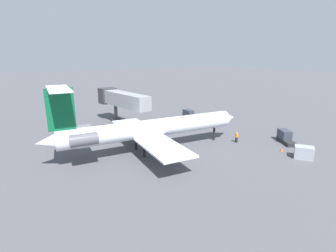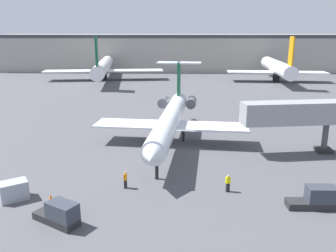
{
  "view_description": "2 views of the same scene",
  "coord_description": "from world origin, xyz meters",
  "px_view_note": "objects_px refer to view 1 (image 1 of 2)",
  "views": [
    {
      "loc": [
        -33.0,
        18.21,
        13.44
      ],
      "look_at": [
        -3.56,
        -0.69,
        3.86
      ],
      "focal_mm": 28.01,
      "sensor_mm": 36.0,
      "label": 1
    },
    {
      "loc": [
        -0.9,
        -42.3,
        14.41
      ],
      "look_at": [
        -2.12,
        -0.62,
        2.99
      ],
      "focal_mm": 37.27,
      "sensor_mm": 36.0,
      "label": 2
    }
  ],
  "objects_px": {
    "regional_jet": "(146,128)",
    "baggage_tug_lead": "(189,115)",
    "traffic_cone_near": "(282,149)",
    "ground_crew_loader": "(200,124)",
    "baggage_tug_trailing": "(285,137)",
    "ground_crew_marshaller": "(237,137)",
    "cargo_container_uld": "(304,152)",
    "jet_bridge": "(120,99)"
  },
  "relations": [
    {
      "from": "baggage_tug_lead",
      "to": "baggage_tug_trailing",
      "type": "bearing_deg",
      "value": -171.13
    },
    {
      "from": "baggage_tug_lead",
      "to": "traffic_cone_near",
      "type": "bearing_deg",
      "value": 178.18
    },
    {
      "from": "regional_jet",
      "to": "baggage_tug_trailing",
      "type": "bearing_deg",
      "value": -111.52
    },
    {
      "from": "baggage_tug_lead",
      "to": "cargo_container_uld",
      "type": "bearing_deg",
      "value": 178.43
    },
    {
      "from": "regional_jet",
      "to": "cargo_container_uld",
      "type": "bearing_deg",
      "value": -129.16
    },
    {
      "from": "jet_bridge",
      "to": "ground_crew_marshaller",
      "type": "xyz_separation_m",
      "value": [
        -20.81,
        -10.62,
        -4.09
      ]
    },
    {
      "from": "cargo_container_uld",
      "to": "traffic_cone_near",
      "type": "height_order",
      "value": "cargo_container_uld"
    },
    {
      "from": "jet_bridge",
      "to": "baggage_tug_trailing",
      "type": "relative_size",
      "value": 3.63
    },
    {
      "from": "regional_jet",
      "to": "ground_crew_loader",
      "type": "height_order",
      "value": "regional_jet"
    },
    {
      "from": "traffic_cone_near",
      "to": "regional_jet",
      "type": "bearing_deg",
      "value": 58.21
    },
    {
      "from": "regional_jet",
      "to": "traffic_cone_near",
      "type": "relative_size",
      "value": 54.05
    },
    {
      "from": "regional_jet",
      "to": "baggage_tug_lead",
      "type": "xyz_separation_m",
      "value": [
        12.63,
        -17.24,
        -2.65
      ]
    },
    {
      "from": "regional_jet",
      "to": "cargo_container_uld",
      "type": "height_order",
      "value": "regional_jet"
    },
    {
      "from": "regional_jet",
      "to": "baggage_tug_trailing",
      "type": "xyz_separation_m",
      "value": [
        -8.07,
        -20.48,
        -2.65
      ]
    },
    {
      "from": "baggage_tug_lead",
      "to": "baggage_tug_trailing",
      "type": "height_order",
      "value": "same"
    },
    {
      "from": "jet_bridge",
      "to": "ground_crew_marshaller",
      "type": "height_order",
      "value": "jet_bridge"
    },
    {
      "from": "jet_bridge",
      "to": "ground_crew_loader",
      "type": "bearing_deg",
      "value": -135.33
    },
    {
      "from": "baggage_tug_lead",
      "to": "ground_crew_marshaller",
      "type": "bearing_deg",
      "value": 168.78
    },
    {
      "from": "traffic_cone_near",
      "to": "ground_crew_loader",
      "type": "bearing_deg",
      "value": 7.5
    },
    {
      "from": "regional_jet",
      "to": "baggage_tug_trailing",
      "type": "distance_m",
      "value": 22.17
    },
    {
      "from": "ground_crew_marshaller",
      "to": "cargo_container_uld",
      "type": "xyz_separation_m",
      "value": [
        -9.48,
        -2.58,
        -0.02
      ]
    },
    {
      "from": "ground_crew_marshaller",
      "to": "traffic_cone_near",
      "type": "distance_m",
      "value": 6.79
    },
    {
      "from": "cargo_container_uld",
      "to": "traffic_cone_near",
      "type": "bearing_deg",
      "value": 0.21
    },
    {
      "from": "baggage_tug_lead",
      "to": "traffic_cone_near",
      "type": "height_order",
      "value": "baggage_tug_lead"
    },
    {
      "from": "jet_bridge",
      "to": "cargo_container_uld",
      "type": "bearing_deg",
      "value": -156.45
    },
    {
      "from": "ground_crew_loader",
      "to": "cargo_container_uld",
      "type": "distance_m",
      "value": 19.17
    },
    {
      "from": "regional_jet",
      "to": "baggage_tug_lead",
      "type": "height_order",
      "value": "regional_jet"
    },
    {
      "from": "regional_jet",
      "to": "ground_crew_marshaller",
      "type": "height_order",
      "value": "regional_jet"
    },
    {
      "from": "ground_crew_marshaller",
      "to": "baggage_tug_trailing",
      "type": "distance_m",
      "value": 7.71
    },
    {
      "from": "regional_jet",
      "to": "baggage_tug_lead",
      "type": "distance_m",
      "value": 21.54
    },
    {
      "from": "baggage_tug_lead",
      "to": "baggage_tug_trailing",
      "type": "relative_size",
      "value": 0.97
    },
    {
      "from": "ground_crew_loader",
      "to": "baggage_tug_trailing",
      "type": "distance_m",
      "value": 14.94
    },
    {
      "from": "traffic_cone_near",
      "to": "baggage_tug_trailing",
      "type": "bearing_deg",
      "value": -61.34
    },
    {
      "from": "jet_bridge",
      "to": "ground_crew_loader",
      "type": "height_order",
      "value": "jet_bridge"
    },
    {
      "from": "jet_bridge",
      "to": "cargo_container_uld",
      "type": "distance_m",
      "value": 33.29
    },
    {
      "from": "baggage_tug_trailing",
      "to": "traffic_cone_near",
      "type": "bearing_deg",
      "value": 118.66
    },
    {
      "from": "jet_bridge",
      "to": "baggage_tug_trailing",
      "type": "bearing_deg",
      "value": -145.45
    },
    {
      "from": "ground_crew_marshaller",
      "to": "baggage_tug_trailing",
      "type": "xyz_separation_m",
      "value": [
        -4.09,
        -6.53,
        -0.02
      ]
    },
    {
      "from": "cargo_container_uld",
      "to": "traffic_cone_near",
      "type": "relative_size",
      "value": 5.08
    },
    {
      "from": "baggage_tug_lead",
      "to": "cargo_container_uld",
      "type": "distance_m",
      "value": 26.1
    },
    {
      "from": "jet_bridge",
      "to": "ground_crew_loader",
      "type": "relative_size",
      "value": 8.92
    },
    {
      "from": "ground_crew_loader",
      "to": "baggage_tug_trailing",
      "type": "bearing_deg",
      "value": -156.15
    }
  ]
}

